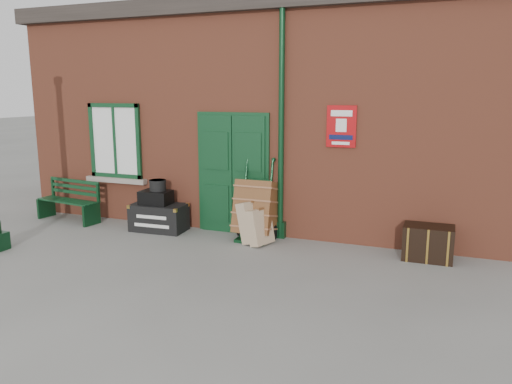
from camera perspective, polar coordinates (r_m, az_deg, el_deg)
The scene contains 10 objects.
ground at distance 8.14m, azimuth -4.83°, elevation -7.45°, with size 80.00×80.00×0.00m, color gray.
station_building at distance 10.96m, azimuth 3.09°, elevation 8.95°, with size 10.30×4.30×4.36m.
bench at distance 10.99m, azimuth -20.48°, elevation -0.81°, with size 1.46×0.63×0.87m.
houdini_trunk at distance 9.75m, azimuth -11.03°, elevation -2.86°, with size 1.03×0.57×0.52m, color black.
strongbox at distance 9.69m, azimuth -11.37°, elevation -0.61°, with size 0.57×0.41×0.26m, color black.
hatbox at distance 9.66m, azimuth -11.18°, elevation 0.76°, with size 0.31×0.31×0.21m, color black.
suitcase_back at distance 8.82m, azimuth -0.39°, elevation -3.38°, with size 0.21×0.52×0.72m, color tan.
suitcase_front at distance 8.68m, azimuth 0.48°, elevation -3.99°, with size 0.19×0.46×0.62m, color tan.
porter_trolley at distance 8.97m, azimuth 0.01°, elevation -1.95°, with size 0.70×0.75×1.44m.
dark_trunk at distance 8.39m, azimuth 19.07°, elevation -5.49°, with size 0.76×0.50×0.55m, color black.
Camera 1 is at (3.42, -6.91, 2.62)m, focal length 35.00 mm.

